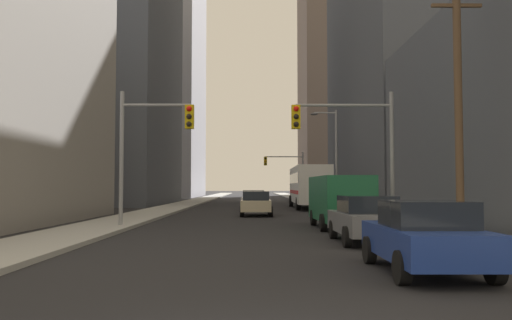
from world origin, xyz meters
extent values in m
cube|color=#9E9E99|center=(-6.80, 50.00, 0.07)|extent=(2.92, 160.00, 0.15)
cube|color=#9E9E99|center=(6.80, 50.00, 0.07)|extent=(2.92, 160.00, 0.15)
cube|color=silver|center=(4.46, 38.02, 1.95)|extent=(2.71, 11.54, 2.90)
cube|color=black|center=(3.20, 38.02, 2.47)|extent=(0.21, 10.58, 0.80)
cube|color=red|center=(3.20, 38.02, 1.37)|extent=(0.21, 10.58, 0.28)
cylinder|color=black|center=(3.29, 42.04, 0.50)|extent=(0.32, 1.00, 1.00)
cylinder|color=black|center=(5.64, 42.04, 0.50)|extent=(0.32, 1.00, 1.00)
cylinder|color=black|center=(3.29, 34.80, 0.50)|extent=(0.32, 1.00, 1.00)
cylinder|color=black|center=(5.64, 34.80, 0.50)|extent=(0.32, 1.00, 1.00)
cube|color=#195938|center=(3.60, 17.88, 1.31)|extent=(2.15, 5.25, 1.90)
cube|color=black|center=(3.60, 20.48, 1.73)|extent=(1.76, 0.07, 0.60)
cylinder|color=black|center=(2.64, 19.54, 0.36)|extent=(0.24, 0.72, 0.72)
cylinder|color=black|center=(4.56, 19.54, 0.36)|extent=(0.24, 0.72, 0.72)
cylinder|color=black|center=(2.64, 16.21, 0.36)|extent=(0.24, 0.72, 0.72)
cylinder|color=black|center=(4.56, 16.21, 0.36)|extent=(0.24, 0.72, 0.72)
cube|color=navy|center=(3.41, 6.19, 0.65)|extent=(1.84, 4.22, 0.65)
cube|color=black|center=(3.41, 6.04, 1.25)|extent=(1.60, 1.92, 0.55)
cylinder|color=black|center=(2.55, 7.54, 0.32)|extent=(0.22, 0.64, 0.64)
cylinder|color=black|center=(4.28, 7.54, 0.32)|extent=(0.22, 0.64, 0.64)
cylinder|color=black|center=(2.55, 4.85, 0.32)|extent=(0.22, 0.64, 0.64)
cylinder|color=black|center=(4.28, 4.85, 0.32)|extent=(0.22, 0.64, 0.64)
cube|color=slate|center=(3.48, 12.10, 0.65)|extent=(1.90, 4.24, 0.65)
cube|color=black|center=(3.48, 11.95, 1.25)|extent=(1.63, 1.94, 0.55)
cylinder|color=black|center=(2.61, 13.44, 0.32)|extent=(0.22, 0.64, 0.64)
cylinder|color=black|center=(4.34, 13.44, 0.32)|extent=(0.22, 0.64, 0.64)
cylinder|color=black|center=(2.61, 10.75, 0.32)|extent=(0.22, 0.64, 0.64)
cylinder|color=black|center=(4.34, 10.75, 0.32)|extent=(0.22, 0.64, 0.64)
cube|color=#C6B793|center=(0.04, 27.57, 0.65)|extent=(1.87, 4.23, 0.65)
cube|color=black|center=(0.04, 27.42, 1.25)|extent=(1.61, 1.93, 0.55)
cylinder|color=black|center=(-0.82, 28.91, 0.32)|extent=(0.22, 0.64, 0.64)
cylinder|color=black|center=(0.90, 28.91, 0.32)|extent=(0.22, 0.64, 0.64)
cylinder|color=black|center=(-0.82, 26.22, 0.32)|extent=(0.22, 0.64, 0.64)
cylinder|color=black|center=(0.90, 26.22, 0.32)|extent=(0.22, 0.64, 0.64)
cube|color=white|center=(-0.09, 35.05, 0.65)|extent=(1.87, 4.23, 0.65)
cube|color=black|center=(-0.09, 34.90, 1.25)|extent=(1.62, 1.93, 0.55)
cylinder|color=black|center=(-0.95, 36.39, 0.32)|extent=(0.22, 0.64, 0.64)
cylinder|color=black|center=(0.77, 36.39, 0.32)|extent=(0.22, 0.64, 0.64)
cylinder|color=black|center=(-0.95, 33.70, 0.32)|extent=(0.22, 0.64, 0.64)
cylinder|color=black|center=(0.77, 33.70, 0.32)|extent=(0.22, 0.64, 0.64)
cylinder|color=gray|center=(-5.94, 17.98, 3.00)|extent=(0.18, 0.18, 6.00)
cylinder|color=gray|center=(-4.46, 17.98, 5.40)|extent=(2.97, 0.12, 0.12)
cube|color=gold|center=(-2.97, 17.98, 4.88)|extent=(0.38, 0.30, 1.05)
sphere|color=red|center=(-2.97, 17.81, 5.21)|extent=(0.24, 0.24, 0.24)
sphere|color=black|center=(-2.97, 17.81, 4.88)|extent=(0.24, 0.24, 0.24)
sphere|color=black|center=(-2.97, 17.81, 4.54)|extent=(0.24, 0.24, 0.24)
cylinder|color=gray|center=(5.94, 17.98, 3.00)|extent=(0.18, 0.18, 6.00)
cylinder|color=gray|center=(3.83, 17.98, 5.40)|extent=(4.23, 0.12, 0.12)
cube|color=gold|center=(1.71, 17.98, 4.88)|extent=(0.38, 0.30, 1.05)
sphere|color=red|center=(1.71, 17.81, 5.21)|extent=(0.24, 0.24, 0.24)
sphere|color=black|center=(1.71, 17.81, 4.88)|extent=(0.24, 0.24, 0.24)
sphere|color=black|center=(1.71, 17.81, 4.54)|extent=(0.24, 0.24, 0.24)
cylinder|color=gray|center=(5.94, 58.12, 3.00)|extent=(0.18, 0.18, 6.00)
cylinder|color=gray|center=(3.68, 58.12, 5.40)|extent=(4.53, 0.12, 0.12)
cube|color=gold|center=(1.41, 58.12, 4.88)|extent=(0.38, 0.30, 1.05)
sphere|color=black|center=(1.41, 57.95, 5.21)|extent=(0.24, 0.24, 0.24)
sphere|color=#F9A514|center=(1.41, 57.95, 4.88)|extent=(0.24, 0.24, 0.24)
sphere|color=black|center=(1.41, 57.95, 4.54)|extent=(0.24, 0.24, 0.24)
cylinder|color=brown|center=(7.10, 13.45, 4.84)|extent=(0.28, 0.28, 9.69)
cube|color=brown|center=(7.10, 13.45, 8.29)|extent=(1.80, 0.12, 0.12)
cylinder|color=gray|center=(6.04, 33.70, 3.75)|extent=(0.16, 0.16, 7.50)
cylinder|color=gray|center=(5.22, 33.70, 7.30)|extent=(1.63, 0.10, 0.10)
ellipsoid|color=#4C4C51|center=(4.41, 33.70, 7.20)|extent=(0.56, 0.32, 0.20)
cube|color=#4C515B|center=(-17.73, 50.22, 15.82)|extent=(17.21, 22.00, 31.65)
cube|color=#93939E|center=(-17.95, 87.47, 32.52)|extent=(16.86, 25.22, 65.05)
cube|color=#4C515B|center=(18.63, 44.25, 14.46)|extent=(19.46, 26.69, 28.92)
cube|color=#66564C|center=(20.45, 93.16, 29.28)|extent=(22.41, 18.74, 58.55)
camera|label=1|loc=(-0.23, -4.87, 1.82)|focal=36.66mm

